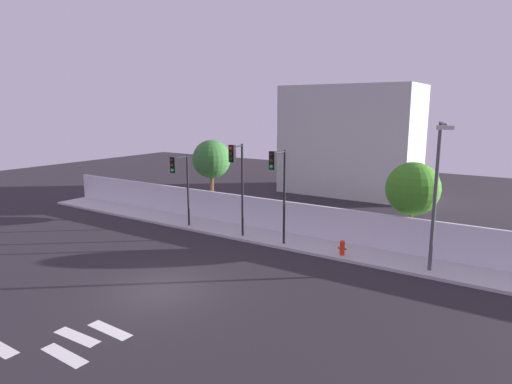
# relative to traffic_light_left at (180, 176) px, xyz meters

# --- Properties ---
(ground_plane) EXTENTS (80.00, 80.00, 0.00)m
(ground_plane) POSITION_rel_traffic_light_left_xyz_m (5.16, -6.80, -3.31)
(ground_plane) COLOR #272228
(sidewalk) EXTENTS (36.00, 2.40, 0.15)m
(sidewalk) POSITION_rel_traffic_light_left_xyz_m (5.16, 1.40, -3.23)
(sidewalk) COLOR #B7B7B7
(sidewalk) RESTS_ON ground
(perimeter_wall) EXTENTS (36.00, 0.18, 1.80)m
(perimeter_wall) POSITION_rel_traffic_light_left_xyz_m (5.16, 2.69, -2.26)
(perimeter_wall) COLOR silver
(perimeter_wall) RESTS_ON sidewalk
(crosswalk_marking) EXTENTS (3.93, 3.01, 0.01)m
(crosswalk_marking) POSITION_rel_traffic_light_left_xyz_m (5.50, -11.33, -3.31)
(crosswalk_marking) COLOR silver
(crosswalk_marking) RESTS_ON ground
(traffic_light_left) EXTENTS (0.39, 1.59, 4.30)m
(traffic_light_left) POSITION_rel_traffic_light_left_xyz_m (0.00, 0.00, 0.00)
(traffic_light_left) COLOR black
(traffic_light_left) RESTS_ON sidewalk
(traffic_light_center) EXTENTS (0.36, 1.29, 4.93)m
(traffic_light_center) POSITION_rel_traffic_light_left_xyz_m (6.48, 0.20, 0.42)
(traffic_light_center) COLOR black
(traffic_light_center) RESTS_ON sidewalk
(traffic_light_right) EXTENTS (0.34, 1.16, 5.12)m
(traffic_light_right) POSITION_rel_traffic_light_left_xyz_m (3.88, 0.28, 0.54)
(traffic_light_right) COLOR black
(traffic_light_right) RESTS_ON sidewalk
(street_lamp_curbside) EXTENTS (0.94, 2.37, 6.45)m
(street_lamp_curbside) POSITION_rel_traffic_light_left_xyz_m (13.87, 0.61, 0.73)
(street_lamp_curbside) COLOR #4C4C51
(street_lamp_curbside) RESTS_ON sidewalk
(fire_hydrant) EXTENTS (0.44, 0.26, 0.74)m
(fire_hydrant) POSITION_rel_traffic_light_left_xyz_m (9.79, 0.72, -2.76)
(fire_hydrant) COLOR red
(fire_hydrant) RESTS_ON sidewalk
(roadside_tree_leftmost) EXTENTS (2.51, 2.51, 5.12)m
(roadside_tree_leftmost) POSITION_rel_traffic_light_left_xyz_m (-0.63, 3.69, 0.53)
(roadside_tree_leftmost) COLOR brown
(roadside_tree_leftmost) RESTS_ON ground
(roadside_tree_midleft) EXTENTS (2.67, 2.67, 4.54)m
(roadside_tree_midleft) POSITION_rel_traffic_light_left_xyz_m (12.21, 3.69, -0.12)
(roadside_tree_midleft) COLOR brown
(roadside_tree_midleft) RESTS_ON ground
(low_building_distant) EXTENTS (10.89, 6.00, 8.98)m
(low_building_distant) POSITION_rel_traffic_light_left_xyz_m (3.90, 16.69, 1.18)
(low_building_distant) COLOR #AFAFAF
(low_building_distant) RESTS_ON ground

